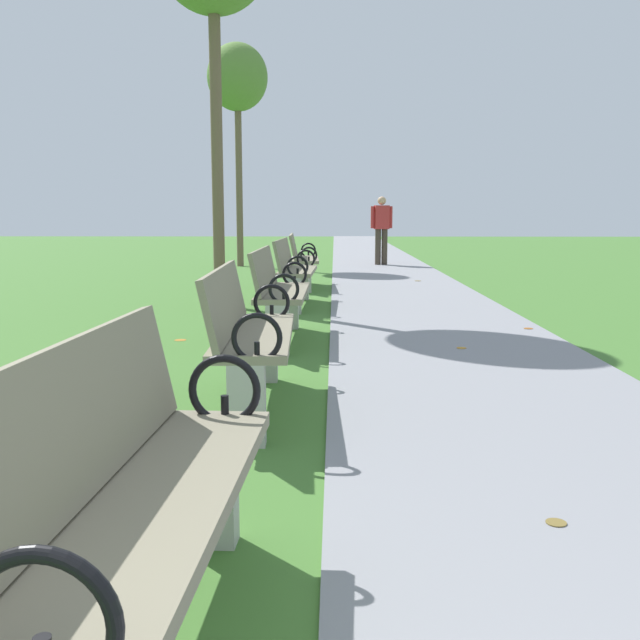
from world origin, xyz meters
name	(u,v)px	position (x,y,z in m)	size (l,w,h in m)	color
paved_walkway	(380,265)	(1.14, 18.00, 0.01)	(2.28, 44.00, 0.02)	gray
park_bench_2	(129,498)	(-0.50, 2.54, 0.49)	(0.53, 1.62, 0.90)	gray
park_bench_3	(248,334)	(-0.50, 5.17, 0.49)	(0.53, 1.62, 0.90)	gray
park_bench_4	(278,292)	(-0.50, 7.63, 0.49)	(0.48, 1.60, 0.90)	gray
park_bench_5	(294,270)	(-0.50, 10.27, 0.49)	(0.51, 1.61, 0.90)	gray
park_bench_6	(302,259)	(-0.50, 12.67, 0.49)	(0.53, 1.62, 0.90)	gray
tree_3	(237,80)	(-2.19, 17.67, 4.26)	(1.39, 1.39, 5.09)	brown
pedestrian_walking	(381,227)	(1.17, 17.95, 0.93)	(0.52, 0.28, 1.62)	#3D3328
scattered_leaves	(289,396)	(-0.26, 5.45, 0.01)	(3.96, 13.51, 0.02)	gold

